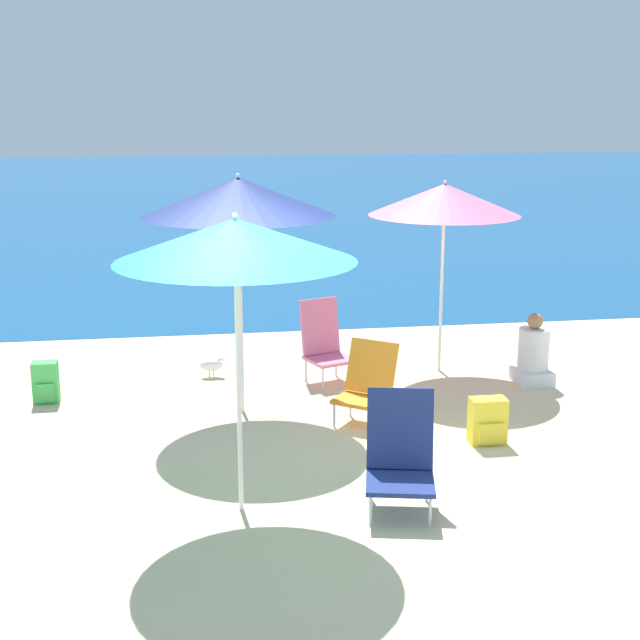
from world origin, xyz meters
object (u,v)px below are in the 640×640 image
seagull (212,365)px  backpack_green (46,382)px  beach_chair_navy (400,453)px  backpack_yellow (488,421)px  beach_chair_pink (324,341)px  beach_chair_orange (367,382)px  beach_umbrella_pink (444,200)px  beach_umbrella_navy (238,197)px  person_seated_near (533,356)px  beach_umbrella_teal (235,240)px

seagull → backpack_green: bearing=-160.6°
seagull → beach_chair_navy: bearing=-69.7°
beach_chair_navy → backpack_yellow: size_ratio=2.11×
beach_chair_pink → beach_chair_orange: bearing=-101.5°
beach_chair_pink → backpack_yellow: size_ratio=2.14×
beach_umbrella_pink → beach_chair_navy: bearing=-111.0°
beach_umbrella_pink → beach_umbrella_navy: bearing=-155.7°
beach_umbrella_pink → beach_umbrella_navy: (-2.31, -1.04, 0.17)m
person_seated_near → beach_umbrella_navy: bearing=-173.6°
beach_chair_orange → beach_umbrella_pink: bearing=89.7°
beach_umbrella_pink → seagull: beach_umbrella_pink is taller
beach_chair_navy → seagull: (-1.29, 3.49, -0.29)m
seagull → beach_umbrella_teal: bearing=-88.4°
beach_umbrella_navy → person_seated_near: size_ratio=2.99×
beach_umbrella_navy → beach_chair_pink: size_ratio=2.61×
beach_chair_pink → beach_chair_orange: 1.37m
beach_chair_navy → backpack_yellow: bearing=58.4°
beach_umbrella_navy → person_seated_near: (3.18, 0.43, -1.81)m
beach_umbrella_navy → beach_chair_orange: size_ratio=3.03×
beach_chair_navy → backpack_yellow: beach_chair_navy is taller
beach_chair_pink → beach_chair_orange: beach_chair_pink is taller
beach_umbrella_teal → seagull: size_ratio=8.33×
backpack_yellow → seagull: bearing=135.1°
beach_chair_navy → beach_chair_orange: beach_chair_navy is taller
beach_umbrella_pink → backpack_yellow: 2.83m
backpack_green → beach_umbrella_pink: bearing=6.0°
beach_umbrella_navy → backpack_yellow: size_ratio=5.60×
beach_umbrella_pink → beach_chair_navy: (-1.28, -3.34, -1.52)m
beach_chair_pink → seagull: size_ratio=3.33×
beach_chair_pink → backpack_yellow: 2.38m
beach_chair_pink → beach_umbrella_teal: bearing=-130.0°
person_seated_near → backpack_yellow: 1.93m
beach_umbrella_teal → seagull: bearing=91.6°
beach_chair_pink → person_seated_near: size_ratio=1.14×
beach_chair_pink → backpack_green: bearing=165.8°
beach_umbrella_navy → beach_chair_orange: beach_umbrella_navy is taller
beach_umbrella_teal → person_seated_near: (3.35, 2.61, -1.74)m
beach_umbrella_pink → person_seated_near: beach_umbrella_pink is taller
beach_umbrella_pink → beach_chair_navy: size_ratio=2.45×
beach_umbrella_navy → beach_chair_pink: (0.96, 0.89, -1.68)m
beach_umbrella_teal → backpack_yellow: 3.10m
beach_umbrella_teal → backpack_green: (-1.80, 2.77, -1.84)m
beach_chair_pink → backpack_yellow: bearing=-80.7°
beach_chair_navy → person_seated_near: beach_chair_navy is taller
beach_umbrella_teal → backpack_yellow: size_ratio=5.35×
beach_umbrella_teal → backpack_green: 3.79m
beach_chair_orange → backpack_green: size_ratio=1.82×
beach_umbrella_navy → beach_chair_navy: (1.03, -2.30, -1.70)m
beach_umbrella_pink → beach_chair_navy: beach_umbrella_pink is taller
beach_umbrella_pink → person_seated_near: 1.95m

